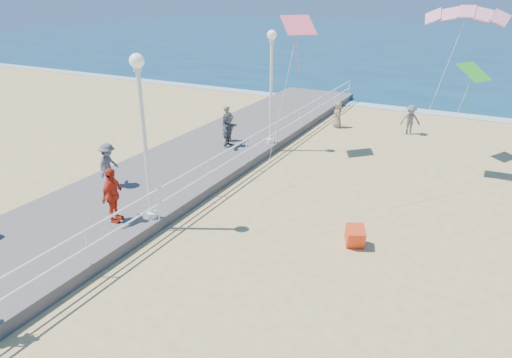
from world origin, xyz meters
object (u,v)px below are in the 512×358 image
at_px(beach_walker_c, 338,115).
at_px(lamp_post_far, 271,76).
at_px(lamp_post_mid, 143,122).
at_px(spectator_5, 228,130).
at_px(spectator_3, 112,195).
at_px(spectator_2, 108,165).
at_px(beach_walker_a, 410,120).
at_px(box_kite, 355,238).
at_px(spectator_6, 228,123).

bearing_deg(beach_walker_c, lamp_post_far, -43.22).
relative_size(lamp_post_mid, spectator_5, 3.30).
bearing_deg(beach_walker_c, spectator_5, -51.76).
xyz_separation_m(spectator_3, beach_walker_c, (2.56, 15.17, -0.58)).
bearing_deg(lamp_post_far, spectator_2, -112.38).
bearing_deg(beach_walker_a, spectator_3, -133.30).
height_order(spectator_3, box_kite, spectator_3).
xyz_separation_m(spectator_3, spectator_6, (-1.10, 9.01, -0.02)).
distance_m(spectator_5, spectator_6, 0.79).
bearing_deg(spectator_6, beach_walker_c, 4.04).
bearing_deg(spectator_3, spectator_5, -9.91).
bearing_deg(beach_walker_c, box_kite, -5.78).
height_order(lamp_post_mid, spectator_6, lamp_post_mid).
xyz_separation_m(lamp_post_far, spectator_5, (-1.60, -1.40, -2.46)).
xyz_separation_m(spectator_2, beach_walker_a, (8.73, 13.58, -0.43)).
bearing_deg(box_kite, spectator_6, 117.52).
distance_m(spectator_3, box_kite, 7.79).
height_order(lamp_post_mid, beach_walker_c, lamp_post_mid).
height_order(lamp_post_far, spectator_2, lamp_post_far).
height_order(lamp_post_mid, beach_walker_a, lamp_post_mid).
relative_size(spectator_3, box_kite, 3.07).
distance_m(lamp_post_far, spectator_5, 3.25).
relative_size(lamp_post_mid, spectator_6, 2.97).
distance_m(lamp_post_far, beach_walker_a, 8.64).
xyz_separation_m(spectator_2, spectator_6, (1.14, 6.91, 0.04)).
height_order(spectator_2, spectator_3, spectator_3).
height_order(spectator_5, beach_walker_c, spectator_5).
relative_size(beach_walker_c, box_kite, 2.48).
xyz_separation_m(spectator_5, spectator_6, (-0.41, 0.68, 0.09)).
bearing_deg(lamp_post_far, lamp_post_mid, -90.00).
height_order(beach_walker_a, beach_walker_c, beach_walker_a).
distance_m(lamp_post_far, spectator_3, 10.06).
bearing_deg(spectator_6, box_kite, -92.31).
relative_size(lamp_post_mid, beach_walker_c, 3.58).
distance_m(spectator_3, spectator_6, 9.08).
relative_size(spectator_6, beach_walker_a, 1.10).
bearing_deg(beach_walker_c, spectator_3, -35.89).
bearing_deg(lamp_post_mid, spectator_2, 156.46).
distance_m(spectator_2, box_kite, 9.52).
bearing_deg(spectator_3, lamp_post_far, -19.99).
relative_size(lamp_post_far, spectator_3, 2.89).
bearing_deg(lamp_post_mid, beach_walker_a, 69.52).
xyz_separation_m(beach_walker_c, box_kite, (4.66, -12.43, -0.44)).
bearing_deg(spectator_3, spectator_2, 32.04).
relative_size(lamp_post_mid, beach_walker_a, 3.26).
bearing_deg(spectator_5, spectator_3, 173.91).
xyz_separation_m(spectator_5, beach_walker_c, (3.25, 6.83, -0.46)).
relative_size(lamp_post_far, spectator_2, 3.13).
relative_size(spectator_3, spectator_5, 1.14).
bearing_deg(lamp_post_far, box_kite, -47.97).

